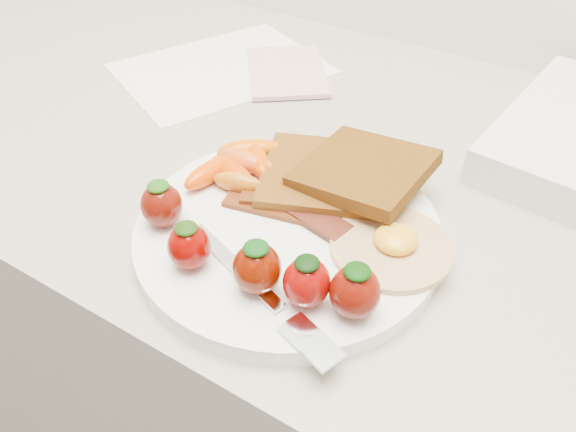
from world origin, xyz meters
The scene contains 11 objects.
counter centered at (0.00, 1.70, 0.45)m, with size 2.00×0.60×0.90m, color gray.
plate centered at (0.00, 1.55, 0.91)m, with size 0.27×0.27×0.02m, color white.
toast_lower centered at (-0.01, 1.62, 0.93)m, with size 0.11×0.11×0.01m, color #442504.
toast_upper centered at (0.03, 1.63, 0.94)m, with size 0.11×0.11×0.01m, color #341A05.
fried_egg centered at (0.09, 1.57, 0.92)m, with size 0.13×0.13×0.02m.
bacon_strips centered at (-0.01, 1.57, 0.92)m, with size 0.12×0.08×0.01m.
baby_carrots centered at (-0.08, 1.59, 0.93)m, with size 0.08×0.11×0.02m.
strawberries centered at (0.01, 1.49, 0.94)m, with size 0.22×0.06×0.05m.
fork centered at (0.03, 1.47, 0.92)m, with size 0.17×0.08×0.00m.
paper_sheet centered at (-0.25, 1.79, 0.90)m, with size 0.19×0.26×0.00m, color white.
notepad centered at (-0.17, 1.82, 0.91)m, with size 0.10×0.14×0.01m, color beige.
Camera 1 is at (0.19, 1.24, 1.25)m, focal length 35.00 mm.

